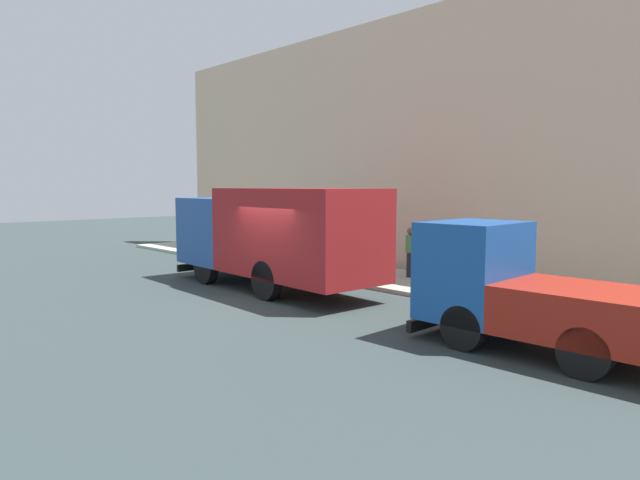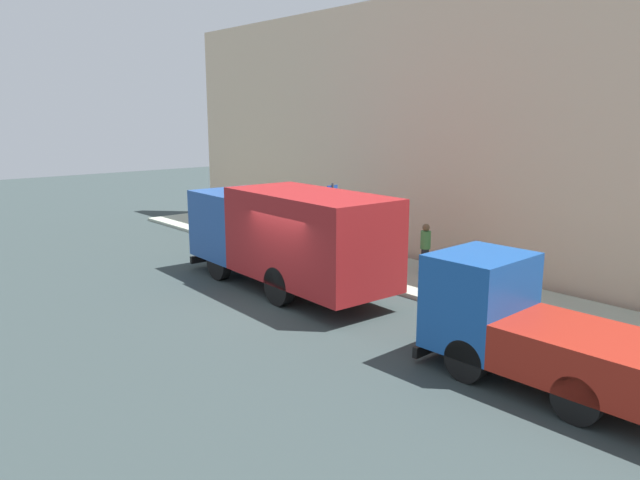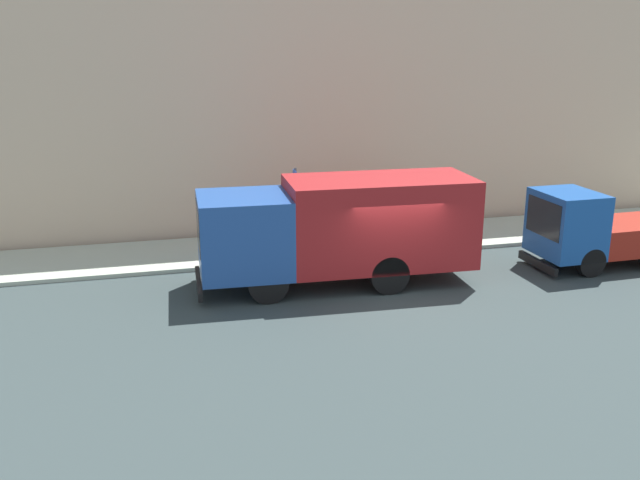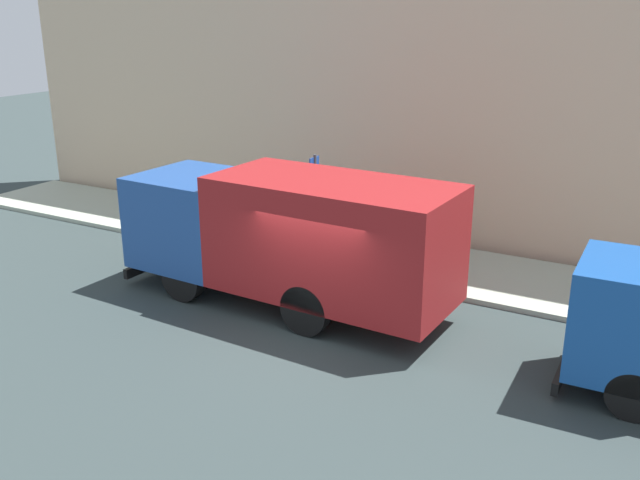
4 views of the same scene
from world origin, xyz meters
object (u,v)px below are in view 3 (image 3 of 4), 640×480
pedestrian_walking (313,225)px  large_utility_truck (340,226)px  street_sign_post (295,205)px  small_flatbed_truck (601,231)px  traffic_cone_orange (226,252)px  pedestrian_standing (358,212)px

pedestrian_walking → large_utility_truck: bearing=-71.0°
pedestrian_walking → street_sign_post: bearing=-143.1°
pedestrian_walking → street_sign_post: 0.98m
small_flatbed_truck → pedestrian_walking: small_flatbed_truck is taller
small_flatbed_truck → pedestrian_walking: size_ratio=3.07×
small_flatbed_truck → street_sign_post: bearing=71.0°
street_sign_post → traffic_cone_orange: bearing=92.5°
large_utility_truck → traffic_cone_orange: (2.38, 2.93, -1.25)m
small_flatbed_truck → pedestrian_walking: bearing=68.4°
large_utility_truck → small_flatbed_truck: size_ratio=1.50×
small_flatbed_truck → pedestrian_standing: 7.77m
traffic_cone_orange → small_flatbed_truck: bearing=-103.7°
large_utility_truck → small_flatbed_truck: 8.19m
small_flatbed_truck → street_sign_post: (2.80, 8.88, 0.67)m
large_utility_truck → street_sign_post: (2.47, 0.72, 0.08)m
large_utility_truck → traffic_cone_orange: size_ratio=12.85×
pedestrian_walking → pedestrian_standing: pedestrian_walking is taller
large_utility_truck → traffic_cone_orange: large_utility_truck is taller
pedestrian_standing → traffic_cone_orange: bearing=82.2°
large_utility_truck → street_sign_post: size_ratio=2.80×
large_utility_truck → pedestrian_walking: size_ratio=4.60×
street_sign_post → small_flatbed_truck: bearing=-107.5°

